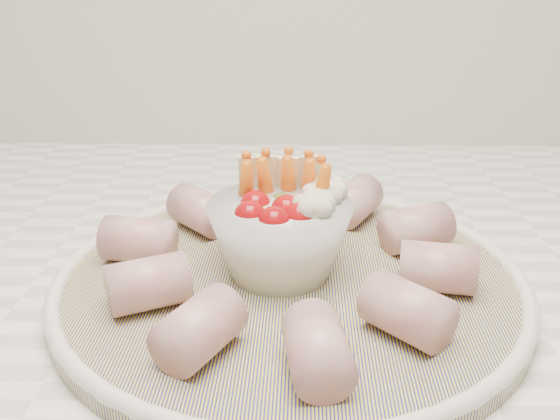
{
  "coord_description": "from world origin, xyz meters",
  "views": [
    {
      "loc": [
        0.04,
        0.9,
        1.18
      ],
      "look_at": [
        0.04,
        1.35,
        0.99
      ],
      "focal_mm": 40.0,
      "sensor_mm": 36.0,
      "label": 1
    }
  ],
  "objects": [
    {
      "name": "veggie_bowl",
      "position": [
        0.04,
        1.35,
        0.97
      ],
      "size": [
        0.11,
        0.11,
        0.09
      ],
      "color": "silver",
      "rests_on": "serving_platter"
    },
    {
      "name": "cured_meat_rolls",
      "position": [
        0.04,
        1.34,
        0.95
      ],
      "size": [
        0.3,
        0.3,
        0.04
      ],
      "color": "#AF505A",
      "rests_on": "serving_platter"
    },
    {
      "name": "serving_platter",
      "position": [
        0.04,
        1.34,
        0.93
      ],
      "size": [
        0.38,
        0.38,
        0.02
      ],
      "color": "navy",
      "rests_on": "kitchen_counter"
    }
  ]
}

